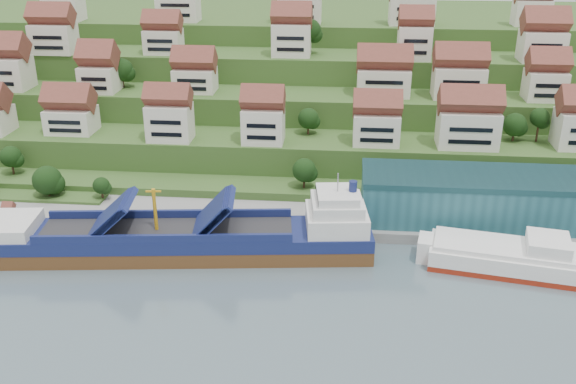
# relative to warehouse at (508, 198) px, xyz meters

# --- Properties ---
(ground) EXTENTS (300.00, 300.00, 0.00)m
(ground) POSITION_rel_warehouse_xyz_m (-52.00, -17.00, -7.20)
(ground) COLOR slate
(ground) RESTS_ON ground
(quay) EXTENTS (180.00, 14.00, 2.20)m
(quay) POSITION_rel_warehouse_xyz_m (-32.00, -2.00, -6.10)
(quay) COLOR gray
(quay) RESTS_ON ground
(hillside) EXTENTS (260.00, 128.00, 31.00)m
(hillside) POSITION_rel_warehouse_xyz_m (-52.00, 86.55, 3.46)
(hillside) COLOR #2D4C1E
(hillside) RESTS_ON ground
(hillside_village) EXTENTS (160.88, 61.68, 28.83)m
(hillside_village) POSITION_rel_warehouse_xyz_m (-50.16, 43.96, 17.11)
(hillside_village) COLOR white
(hillside_village) RESTS_ON ground
(hillside_trees) EXTENTS (141.23, 62.99, 31.42)m
(hillside_trees) POSITION_rel_warehouse_xyz_m (-62.84, 28.28, 10.06)
(hillside_trees) COLOR #183812
(hillside_trees) RESTS_ON ground
(warehouse) EXTENTS (60.00, 15.00, 10.00)m
(warehouse) POSITION_rel_warehouse_xyz_m (0.00, 0.00, 0.00)
(warehouse) COLOR #27606A
(warehouse) RESTS_ON quay
(flagpole) EXTENTS (1.28, 0.16, 8.00)m
(flagpole) POSITION_rel_warehouse_xyz_m (-33.89, -7.00, -0.32)
(flagpole) COLOR gray
(flagpole) RESTS_ON quay
(cargo_ship) EXTENTS (75.94, 20.07, 16.62)m
(cargo_ship) POSITION_rel_warehouse_xyz_m (-63.63, -16.91, -4.01)
(cargo_ship) COLOR brown
(cargo_ship) RESTS_ON ground
(second_ship) EXTENTS (29.15, 15.12, 8.05)m
(second_ship) POSITION_rel_warehouse_xyz_m (-2.77, -17.01, -4.77)
(second_ship) COLOR maroon
(second_ship) RESTS_ON ground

